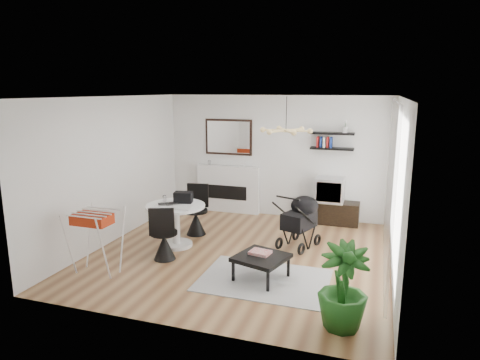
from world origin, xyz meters
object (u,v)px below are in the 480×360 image
(tv_console, at_px, (329,212))
(stroller, at_px, (301,223))
(coffee_table, at_px, (261,258))
(crt_tv, at_px, (330,190))
(potted_plant, at_px, (343,287))
(dining_table, at_px, (176,219))
(drying_rack, at_px, (96,241))
(fireplace, at_px, (228,183))

(tv_console, relative_size, stroller, 1.23)
(coffee_table, bearing_deg, crt_tv, 78.45)
(stroller, xyz_separation_m, coffee_table, (-0.30, -1.59, -0.11))
(coffee_table, relative_size, potted_plant, 0.83)
(tv_console, distance_m, crt_tv, 0.50)
(dining_table, bearing_deg, stroller, 18.51)
(dining_table, relative_size, coffee_table, 1.22)
(crt_tv, xyz_separation_m, drying_rack, (-3.14, -3.72, -0.21))
(fireplace, relative_size, stroller, 2.10)
(crt_tv, xyz_separation_m, dining_table, (-2.49, -2.28, -0.22))
(tv_console, relative_size, coffee_table, 1.44)
(coffee_table, distance_m, potted_plant, 1.63)
(crt_tv, relative_size, dining_table, 0.55)
(stroller, relative_size, potted_plant, 0.97)
(drying_rack, bearing_deg, tv_console, 50.53)
(tv_console, xyz_separation_m, crt_tv, (0.01, -0.00, 0.50))
(tv_console, xyz_separation_m, stroller, (-0.33, -1.56, 0.20))
(tv_console, relative_size, dining_table, 1.19)
(potted_plant, bearing_deg, dining_table, 149.18)
(fireplace, xyz_separation_m, tv_console, (2.35, -0.16, -0.45))
(crt_tv, relative_size, drying_rack, 0.59)
(tv_console, distance_m, potted_plant, 4.21)
(crt_tv, distance_m, drying_rack, 4.87)
(drying_rack, height_order, stroller, stroller)
(crt_tv, distance_m, stroller, 1.62)
(tv_console, xyz_separation_m, dining_table, (-2.48, -2.28, 0.28))
(coffee_table, bearing_deg, tv_console, 78.64)
(tv_console, relative_size, potted_plant, 1.20)
(stroller, bearing_deg, dining_table, -141.47)
(fireplace, bearing_deg, drying_rack, -101.31)
(fireplace, distance_m, potted_plant, 5.24)
(dining_table, relative_size, stroller, 1.04)
(dining_table, height_order, stroller, stroller)
(fireplace, distance_m, coffee_table, 3.74)
(coffee_table, height_order, potted_plant, potted_plant)
(crt_tv, bearing_deg, stroller, -102.30)
(fireplace, bearing_deg, coffee_table, -62.55)
(fireplace, relative_size, crt_tv, 3.64)
(crt_tv, distance_m, potted_plant, 4.20)
(stroller, bearing_deg, coffee_table, -80.79)
(coffee_table, bearing_deg, stroller, 79.20)
(drying_rack, bearing_deg, fireplace, 79.21)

